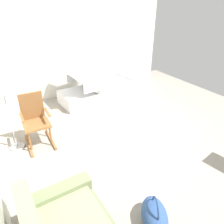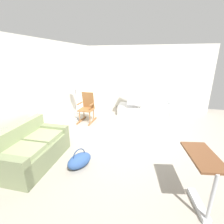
# 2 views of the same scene
# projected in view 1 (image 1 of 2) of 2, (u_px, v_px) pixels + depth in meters

# --- Properties ---
(ground_plane) EXTENTS (7.01, 7.01, 0.00)m
(ground_plane) POSITION_uv_depth(u_px,v_px,m) (135.00, 135.00, 4.45)
(ground_plane) COLOR gray
(side_wall) EXTENTS (0.10, 5.29, 2.70)m
(side_wall) POSITION_uv_depth(u_px,v_px,m) (81.00, 48.00, 6.00)
(side_wall) COLOR silver
(side_wall) RESTS_ON ground
(hospital_bed) EXTENTS (1.15, 2.14, 1.21)m
(hospital_bed) POSITION_uv_depth(u_px,v_px,m) (95.00, 89.00, 5.93)
(hospital_bed) COLOR silver
(hospital_bed) RESTS_ON ground
(rocking_chair) EXTENTS (0.76, 0.51, 1.05)m
(rocking_chair) POSITION_uv_depth(u_px,v_px,m) (35.00, 120.00, 4.02)
(rocking_chair) COLOR brown
(rocking_chair) RESTS_ON ground
(floor_lamp) EXTENTS (0.34, 0.34, 1.48)m
(floor_lamp) POSITION_uv_depth(u_px,v_px,m) (2.00, 89.00, 3.50)
(floor_lamp) COLOR #B2B5BA
(floor_lamp) RESTS_ON ground
(duffel_bag) EXTENTS (0.64, 0.54, 0.43)m
(duffel_bag) POSITION_uv_depth(u_px,v_px,m) (154.00, 216.00, 2.61)
(duffel_bag) COLOR #2D4C84
(duffel_bag) RESTS_ON ground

